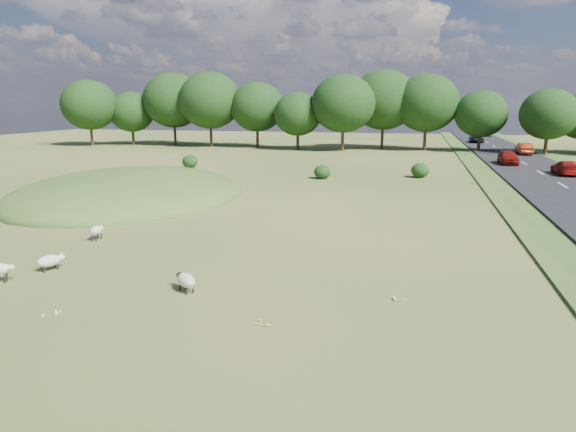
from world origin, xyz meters
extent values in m
plane|color=#36541A|center=(0.00, 20.00, 0.00)|extent=(160.00, 160.00, 0.00)
ellipsoid|color=#33561E|center=(-12.00, 12.00, 0.00)|extent=(16.00, 20.00, 4.00)
cube|color=black|center=(20.00, 30.00, 0.12)|extent=(8.00, 150.00, 0.25)
cylinder|color=black|center=(-42.96, 52.57, 1.89)|extent=(0.44, 0.44, 3.77)
ellipsoid|color=black|center=(-42.96, 52.57, 6.50)|extent=(8.81, 8.81, 7.93)
cylinder|color=black|center=(-37.62, 56.23, 1.56)|extent=(0.44, 0.44, 3.12)
ellipsoid|color=black|center=(-37.62, 56.23, 5.38)|extent=(7.28, 7.28, 6.55)
cylinder|color=black|center=(-30.54, 57.35, 2.11)|extent=(0.44, 0.44, 4.21)
ellipsoid|color=black|center=(-30.54, 57.35, 7.25)|extent=(9.83, 9.83, 8.84)
cylinder|color=black|center=(-23.43, 55.54, 2.09)|extent=(0.44, 0.44, 4.18)
ellipsoid|color=black|center=(-23.43, 55.54, 7.20)|extent=(9.75, 9.75, 8.78)
cylinder|color=black|center=(-15.94, 56.24, 1.80)|extent=(0.44, 0.44, 3.61)
ellipsoid|color=black|center=(-15.94, 56.24, 6.21)|extent=(8.41, 8.41, 7.57)
cylinder|color=black|center=(-8.82, 53.43, 1.51)|extent=(0.44, 0.44, 3.02)
ellipsoid|color=black|center=(-8.82, 53.43, 5.20)|extent=(7.04, 7.04, 6.34)
cylinder|color=black|center=(-2.08, 52.98, 1.95)|extent=(0.44, 0.44, 3.90)
ellipsoid|color=black|center=(-2.08, 52.98, 6.71)|extent=(9.09, 9.09, 8.18)
cylinder|color=black|center=(3.25, 57.90, 2.11)|extent=(0.44, 0.44, 4.22)
ellipsoid|color=black|center=(3.25, 57.90, 7.27)|extent=(9.85, 9.85, 8.86)
cylinder|color=black|center=(9.45, 56.94, 1.97)|extent=(0.44, 0.44, 3.94)
ellipsoid|color=black|center=(9.45, 56.94, 6.79)|extent=(9.20, 9.20, 8.28)
cylinder|color=black|center=(16.87, 56.01, 1.54)|extent=(0.44, 0.44, 3.09)
ellipsoid|color=black|center=(16.87, 56.01, 5.32)|extent=(7.20, 7.20, 6.48)
cylinder|color=black|center=(24.77, 52.46, 1.56)|extent=(0.44, 0.44, 3.12)
ellipsoid|color=black|center=(24.77, 52.46, 5.38)|extent=(7.29, 7.29, 6.56)
ellipsoid|color=black|center=(0.11, 24.55, 0.63)|extent=(1.53, 1.53, 1.25)
ellipsoid|color=black|center=(8.76, 27.48, 0.68)|extent=(1.66, 1.66, 1.35)
ellipsoid|color=black|center=(-15.10, 29.28, 0.68)|extent=(1.67, 1.67, 1.36)
ellipsoid|color=beige|center=(-7.07, 0.61, 0.52)|extent=(0.47, 0.85, 0.43)
ellipsoid|color=silver|center=(-7.09, 1.06, 0.55)|extent=(0.21, 0.28, 0.21)
cylinder|color=black|center=(-7.19, 0.85, 0.15)|extent=(0.06, 0.06, 0.30)
cylinder|color=black|center=(-6.98, 0.86, 0.15)|extent=(0.06, 0.06, 0.30)
cylinder|color=black|center=(-7.17, 0.36, 0.15)|extent=(0.06, 0.06, 0.30)
cylinder|color=black|center=(-6.96, 0.37, 0.15)|extent=(0.06, 0.06, 0.30)
ellipsoid|color=beige|center=(0.41, -4.99, 0.44)|extent=(1.09, 1.03, 0.51)
ellipsoid|color=black|center=(0.00, -4.65, 0.47)|extent=(0.40, 0.39, 0.25)
cylinder|color=black|center=(0.11, -4.90, 0.09)|extent=(0.07, 0.07, 0.18)
cylinder|color=black|center=(0.26, -4.71, 0.09)|extent=(0.07, 0.07, 0.18)
cylinder|color=black|center=(0.55, -5.27, 0.09)|extent=(0.07, 0.07, 0.18)
cylinder|color=black|center=(0.71, -5.08, 0.09)|extent=(0.07, 0.07, 0.18)
ellipsoid|color=silver|center=(-6.57, -5.63, 0.58)|extent=(0.35, 0.31, 0.23)
cylinder|color=black|center=(-6.82, -5.62, 0.16)|extent=(0.06, 0.06, 0.32)
cylinder|color=black|center=(-6.73, -5.83, 0.16)|extent=(0.06, 0.06, 0.32)
ellipsoid|color=beige|center=(-6.08, -4.13, 0.42)|extent=(0.87, 1.08, 0.49)
ellipsoid|color=silver|center=(-5.85, -3.67, 0.46)|extent=(0.34, 0.38, 0.24)
cylinder|color=black|center=(-6.07, -3.83, 0.09)|extent=(0.07, 0.07, 0.18)
cylinder|color=black|center=(-5.85, -3.93, 0.09)|extent=(0.07, 0.07, 0.18)
cylinder|color=black|center=(-6.31, -4.33, 0.09)|extent=(0.07, 0.07, 0.18)
cylinder|color=black|center=(-6.10, -4.43, 0.09)|extent=(0.07, 0.07, 0.18)
imported|color=#B7B9C0|center=(21.90, 89.90, 0.92)|extent=(1.89, 4.64, 1.35)
imported|color=maroon|center=(21.90, 31.01, 0.90)|extent=(1.81, 4.45, 1.29)
imported|color=black|center=(18.10, 71.22, 0.88)|extent=(2.08, 4.50, 1.25)
imported|color=maroon|center=(18.10, 38.83, 1.02)|extent=(1.81, 4.49, 1.53)
imported|color=maroon|center=(21.90, 50.94, 0.99)|extent=(1.56, 4.47, 1.47)
camera|label=1|loc=(8.29, -21.29, 6.73)|focal=32.00mm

